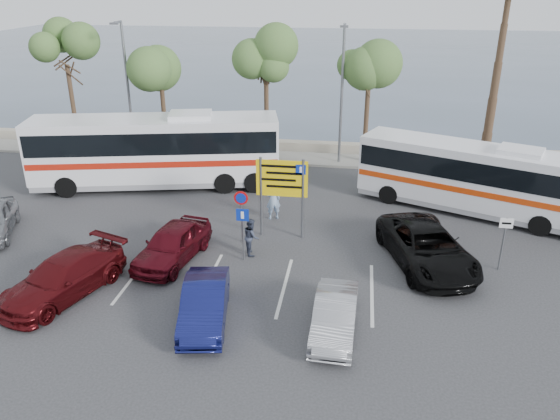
# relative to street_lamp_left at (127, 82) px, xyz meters

# --- Properties ---
(ground) EXTENTS (120.00, 120.00, 0.00)m
(ground) POSITION_rel_street_lamp_left_xyz_m (10.00, -13.52, -4.60)
(ground) COLOR #2E2E31
(ground) RESTS_ON ground
(kerb_strip) EXTENTS (44.00, 2.40, 0.15)m
(kerb_strip) POSITION_rel_street_lamp_left_xyz_m (10.00, 0.48, -4.52)
(kerb_strip) COLOR gray
(kerb_strip) RESTS_ON ground
(seawall) EXTENTS (48.00, 0.80, 0.60)m
(seawall) POSITION_rel_street_lamp_left_xyz_m (10.00, 2.48, -4.30)
(seawall) COLOR gray
(seawall) RESTS_ON ground
(sea) EXTENTS (140.00, 140.00, 0.00)m
(sea) POSITION_rel_street_lamp_left_xyz_m (10.00, 46.48, -4.59)
(sea) COLOR #384B5B
(sea) RESTS_ON ground
(tree_far_left) EXTENTS (3.20, 3.20, 7.60)m
(tree_far_left) POSITION_rel_street_lamp_left_xyz_m (-4.00, 0.48, 1.73)
(tree_far_left) COLOR #382619
(tree_far_left) RESTS_ON kerb_strip
(tree_left) EXTENTS (3.20, 3.20, 7.20)m
(tree_left) POSITION_rel_street_lamp_left_xyz_m (2.00, 0.48, 1.41)
(tree_left) COLOR #382619
(tree_left) RESTS_ON kerb_strip
(tree_mid) EXTENTS (3.20, 3.20, 8.00)m
(tree_mid) POSITION_rel_street_lamp_left_xyz_m (8.50, 0.48, 2.06)
(tree_mid) COLOR #382619
(tree_mid) RESTS_ON kerb_strip
(tree_right) EXTENTS (3.20, 3.20, 7.40)m
(tree_right) POSITION_rel_street_lamp_left_xyz_m (14.50, 0.48, 1.57)
(tree_right) COLOR #382619
(tree_right) RESTS_ON kerb_strip
(street_lamp_left) EXTENTS (0.45, 1.15, 8.01)m
(street_lamp_left) POSITION_rel_street_lamp_left_xyz_m (0.00, 0.00, 0.00)
(street_lamp_left) COLOR slate
(street_lamp_left) RESTS_ON kerb_strip
(street_lamp_right) EXTENTS (0.45, 1.15, 8.01)m
(street_lamp_right) POSITION_rel_street_lamp_left_xyz_m (13.00, 0.00, 0.00)
(street_lamp_right) COLOR slate
(street_lamp_right) RESTS_ON kerb_strip
(direction_sign) EXTENTS (2.20, 0.12, 3.60)m
(direction_sign) POSITION_rel_street_lamp_left_xyz_m (11.00, -10.32, -2.17)
(direction_sign) COLOR slate
(direction_sign) RESTS_ON ground
(sign_no_stop) EXTENTS (0.60, 0.08, 2.35)m
(sign_no_stop) POSITION_rel_street_lamp_left_xyz_m (9.40, -11.13, -3.02)
(sign_no_stop) COLOR slate
(sign_no_stop) RESTS_ON ground
(sign_parking) EXTENTS (0.50, 0.07, 2.25)m
(sign_parking) POSITION_rel_street_lamp_left_xyz_m (9.80, -12.73, -3.13)
(sign_parking) COLOR slate
(sign_parking) RESTS_ON ground
(sign_taxi) EXTENTS (0.50, 0.07, 2.20)m
(sign_taxi) POSITION_rel_street_lamp_left_xyz_m (19.80, -12.03, -3.18)
(sign_taxi) COLOR slate
(sign_taxi) RESTS_ON ground
(lane_markings) EXTENTS (12.02, 4.20, 0.01)m
(lane_markings) POSITION_rel_street_lamp_left_xyz_m (8.86, -14.52, -4.60)
(lane_markings) COLOR silver
(lane_markings) RESTS_ON ground
(coach_bus_left) EXTENTS (13.19, 5.47, 4.02)m
(coach_bus_left) POSITION_rel_street_lamp_left_xyz_m (3.50, -5.17, -2.73)
(coach_bus_left) COLOR white
(coach_bus_left) RESTS_ON ground
(coach_bus_right) EXTENTS (11.18, 6.57, 3.47)m
(coach_bus_right) POSITION_rel_street_lamp_left_xyz_m (19.78, -6.36, -2.99)
(coach_bus_right) COLOR white
(coach_bus_right) RESTS_ON ground
(car_blue) EXTENTS (2.08, 4.22, 1.33)m
(car_blue) POSITION_rel_street_lamp_left_xyz_m (9.40, -17.02, -3.93)
(car_blue) COLOR #10154E
(car_blue) RESTS_ON ground
(car_maroon) EXTENTS (3.59, 5.35, 1.44)m
(car_maroon) POSITION_rel_street_lamp_left_xyz_m (4.00, -16.21, -3.88)
(car_maroon) COLOR #4E0D10
(car_maroon) RESTS_ON ground
(car_red) EXTENTS (2.51, 4.60, 1.48)m
(car_red) POSITION_rel_street_lamp_left_xyz_m (7.00, -13.15, -3.86)
(car_red) COLOR #4D0B13
(car_red) RESTS_ON ground
(suv_black) EXTENTS (4.14, 6.16, 1.57)m
(suv_black) POSITION_rel_street_lamp_left_xyz_m (17.00, -12.02, -3.81)
(suv_black) COLOR black
(suv_black) RESTS_ON ground
(car_silver_b) EXTENTS (1.43, 3.81, 1.24)m
(car_silver_b) POSITION_rel_street_lamp_left_xyz_m (13.67, -17.02, -3.98)
(car_silver_b) COLOR #99999E
(car_silver_b) RESTS_ON ground
(pedestrian_near) EXTENTS (0.84, 0.72, 1.93)m
(pedestrian_near) POSITION_rel_street_lamp_left_xyz_m (10.33, -8.52, -3.63)
(pedestrian_near) COLOR #88A4C7
(pedestrian_near) RESTS_ON ground
(pedestrian_far) EXTENTS (0.81, 0.91, 1.56)m
(pedestrian_far) POSITION_rel_street_lamp_left_xyz_m (10.00, -12.12, -3.82)
(pedestrian_far) COLOR #32384B
(pedestrian_far) RESTS_ON ground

